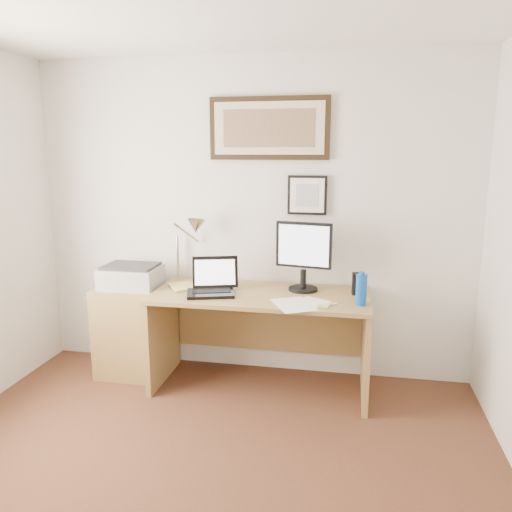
% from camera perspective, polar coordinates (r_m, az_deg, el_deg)
% --- Properties ---
extents(wall_back, '(3.50, 0.02, 2.50)m').
position_cam_1_polar(wall_back, '(3.98, -0.64, 4.23)').
color(wall_back, silver).
rests_on(wall_back, ground).
extents(side_cabinet, '(0.50, 0.40, 0.73)m').
position_cam_1_polar(side_cabinet, '(4.18, -14.10, -8.27)').
color(side_cabinet, olive).
rests_on(side_cabinet, floor).
extents(water_bottle, '(0.08, 0.08, 0.22)m').
position_cam_1_polar(water_bottle, '(3.47, 11.94, -3.80)').
color(water_bottle, '#0D4CB2').
rests_on(water_bottle, desk).
extents(bottle_cap, '(0.04, 0.04, 0.02)m').
position_cam_1_polar(bottle_cap, '(3.44, 12.03, -1.92)').
color(bottle_cap, '#0D4CB2').
rests_on(bottle_cap, water_bottle).
extents(speaker, '(0.08, 0.07, 0.16)m').
position_cam_1_polar(speaker, '(3.72, 11.50, -3.13)').
color(speaker, black).
rests_on(speaker, desk).
extents(paper_sheet_a, '(0.36, 0.40, 0.00)m').
position_cam_1_polar(paper_sheet_a, '(3.44, 4.31, -5.58)').
color(paper_sheet_a, white).
rests_on(paper_sheet_a, desk).
extents(paper_sheet_b, '(0.33, 0.36, 0.00)m').
position_cam_1_polar(paper_sheet_b, '(3.47, 5.92, -5.43)').
color(paper_sheet_b, white).
rests_on(paper_sheet_b, desk).
extents(sticky_pad, '(0.09, 0.09, 0.01)m').
position_cam_1_polar(sticky_pad, '(3.42, 7.71, -5.65)').
color(sticky_pad, '#D5D565').
rests_on(sticky_pad, desk).
extents(marker_pen, '(0.14, 0.06, 0.02)m').
position_cam_1_polar(marker_pen, '(3.45, 8.17, -5.47)').
color(marker_pen, white).
rests_on(marker_pen, desk).
extents(book, '(0.29, 0.31, 0.02)m').
position_cam_1_polar(book, '(3.86, -9.63, -3.62)').
color(book, '#D1CA62').
rests_on(book, desk).
extents(desk, '(1.60, 0.70, 0.75)m').
position_cam_1_polar(desk, '(3.85, 0.75, -7.30)').
color(desk, olive).
rests_on(desk, floor).
extents(laptop, '(0.40, 0.38, 0.26)m').
position_cam_1_polar(laptop, '(3.70, -5.01, -3.39)').
color(laptop, black).
rests_on(laptop, desk).
extents(lcd_monitor, '(0.42, 0.22, 0.52)m').
position_cam_1_polar(lcd_monitor, '(3.72, 5.46, 0.35)').
color(lcd_monitor, black).
rests_on(lcd_monitor, desk).
extents(printer, '(0.44, 0.34, 0.18)m').
position_cam_1_polar(printer, '(4.04, -14.07, -2.24)').
color(printer, '#A5A5A7').
rests_on(printer, side_cabinet).
extents(desk_lamp, '(0.29, 0.27, 0.53)m').
position_cam_1_polar(desk_lamp, '(3.91, -7.08, 3.08)').
color(desk_lamp, silver).
rests_on(desk_lamp, desk).
extents(picture_large, '(0.92, 0.04, 0.47)m').
position_cam_1_polar(picture_large, '(3.89, 1.49, 14.39)').
color(picture_large, black).
rests_on(picture_large, wall_back).
extents(picture_small, '(0.30, 0.03, 0.30)m').
position_cam_1_polar(picture_small, '(3.87, 5.87, 6.93)').
color(picture_small, black).
rests_on(picture_small, wall_back).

